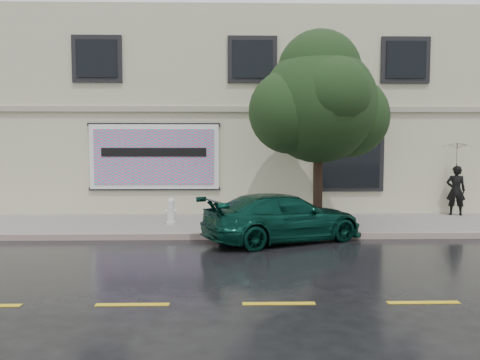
{
  "coord_description": "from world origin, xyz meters",
  "views": [
    {
      "loc": [
        -0.74,
        -10.38,
        2.36
      ],
      "look_at": [
        -0.46,
        2.2,
        1.48
      ],
      "focal_mm": 35.0,
      "sensor_mm": 36.0,
      "label": 1
    }
  ],
  "objects_px": {
    "street_tree": "(319,105)",
    "car": "(283,217)",
    "fire_hydrant": "(171,211)",
    "pedestrian": "(456,190)"
  },
  "relations": [
    {
      "from": "street_tree",
      "to": "car",
      "type": "bearing_deg",
      "value": -130.65
    },
    {
      "from": "street_tree",
      "to": "fire_hydrant",
      "type": "bearing_deg",
      "value": 172.87
    },
    {
      "from": "car",
      "to": "street_tree",
      "type": "bearing_deg",
      "value": -64.67
    },
    {
      "from": "pedestrian",
      "to": "fire_hydrant",
      "type": "relative_size",
      "value": 2.12
    },
    {
      "from": "pedestrian",
      "to": "street_tree",
      "type": "relative_size",
      "value": 0.33
    },
    {
      "from": "car",
      "to": "street_tree",
      "type": "distance_m",
      "value": 3.36
    },
    {
      "from": "street_tree",
      "to": "fire_hydrant",
      "type": "distance_m",
      "value": 5.12
    },
    {
      "from": "car",
      "to": "fire_hydrant",
      "type": "bearing_deg",
      "value": 35.28
    },
    {
      "from": "car",
      "to": "fire_hydrant",
      "type": "height_order",
      "value": "car"
    },
    {
      "from": "car",
      "to": "pedestrian",
      "type": "relative_size",
      "value": 2.56
    }
  ]
}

